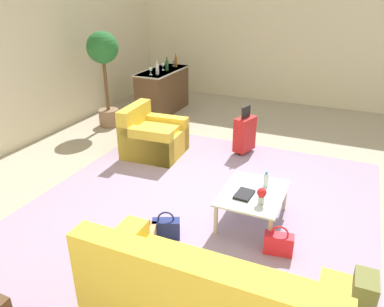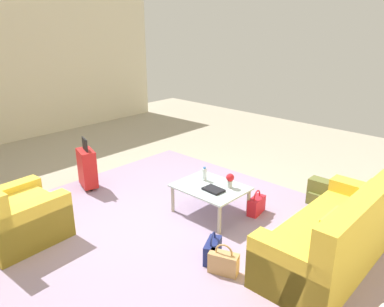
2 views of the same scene
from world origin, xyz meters
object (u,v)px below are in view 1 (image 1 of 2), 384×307
at_px(flower_vase, 262,195).
at_px(suitcase_red, 245,134).
at_px(potted_ficus, 104,63).
at_px(wine_bottle_amber, 176,62).
at_px(handbag_tan, 149,237).
at_px(wine_bottle_green, 167,65).
at_px(handbag_navy, 166,228).
at_px(wine_glass_right_of_centre, 174,61).
at_px(wine_glass_left_of_centre, 163,65).
at_px(water_bottle, 266,180).
at_px(wine_bottle_clear, 157,69).
at_px(coffee_table_book, 244,194).
at_px(handbag_red, 278,243).
at_px(bar_console, 163,91).
at_px(backpack_olive, 362,295).
at_px(wine_glass_leftmost, 150,70).
at_px(armchair, 151,138).
at_px(coffee_table, 253,196).
at_px(couch, 206,307).

relative_size(flower_vase, suitcase_red, 0.24).
bearing_deg(potted_ficus, wine_bottle_amber, -22.49).
height_order(suitcase_red, handbag_tan, suitcase_red).
relative_size(wine_bottle_green, handbag_navy, 0.84).
bearing_deg(wine_glass_right_of_centre, wine_glass_left_of_centre, 179.18).
distance_m(water_bottle, wine_bottle_clear, 4.24).
distance_m(coffee_table_book, wine_bottle_amber, 5.04).
height_order(flower_vase, suitcase_red, suitcase_red).
relative_size(water_bottle, potted_ficus, 0.11).
distance_m(suitcase_red, handbag_tan, 2.99).
bearing_deg(handbag_red, suitcase_red, 24.64).
distance_m(bar_console, handbag_tan, 4.99).
xyz_separation_m(wine_bottle_clear, backpack_olive, (-4.06, -4.27, -0.89)).
relative_size(wine_glass_leftmost, backpack_olive, 0.39).
relative_size(armchair, wine_bottle_amber, 3.31).
distance_m(wine_glass_left_of_centre, wine_bottle_amber, 0.46).
relative_size(coffee_table_book, handbag_navy, 0.78).
relative_size(backpack_olive, potted_ficus, 0.21).
bearing_deg(wine_bottle_green, handbag_tan, -155.30).
bearing_deg(handbag_red, backpack_olive, -121.32).
distance_m(water_bottle, wine_bottle_green, 4.55).
bearing_deg(coffee_table, wine_bottle_clear, 44.25).
relative_size(coffee_table, handbag_red, 2.65).
bearing_deg(water_bottle, bar_console, 44.12).
xyz_separation_m(coffee_table, wine_glass_left_of_centre, (3.50, 3.07, 0.71)).
xyz_separation_m(armchair, wine_glass_right_of_centre, (2.72, 0.90, 0.78)).
bearing_deg(wine_bottle_green, coffee_table_book, -141.33).
bearing_deg(couch, wine_bottle_amber, 28.16).
distance_m(coffee_table_book, handbag_navy, 1.01).
distance_m(couch, handbag_tan, 1.33).
height_order(coffee_table, wine_bottle_amber, wine_bottle_amber).
xyz_separation_m(handbag_navy, backpack_olive, (-0.26, -2.11, 0.06)).
relative_size(bar_console, handbag_tan, 4.24).
distance_m(wine_bottle_green, handbag_red, 5.33).
bearing_deg(wine_glass_right_of_centre, coffee_table_book, -144.17).
height_order(wine_bottle_clear, backpack_olive, wine_bottle_clear).
height_order(flower_vase, wine_bottle_clear, wine_bottle_clear).
bearing_deg(wine_glass_left_of_centre, wine_glass_right_of_centre, -0.82).
xyz_separation_m(bar_console, wine_bottle_amber, (0.45, -0.12, 0.59)).
height_order(armchair, coffee_table_book, armchair).
distance_m(armchair, bar_console, 2.40).
height_order(wine_bottle_amber, handbag_tan, wine_bottle_amber).
xyz_separation_m(wine_bottle_amber, handbag_red, (-4.43, -3.41, -0.96)).
height_order(couch, handbag_navy, couch).
xyz_separation_m(suitcase_red, handbag_tan, (-2.97, 0.22, -0.23)).
distance_m(wine_bottle_clear, potted_ficus, 1.14).
distance_m(wine_bottle_clear, handbag_tan, 4.62).
bearing_deg(handbag_navy, couch, -138.92).
height_order(flower_vase, wine_glass_left_of_centre, wine_glass_left_of_centre).
bearing_deg(wine_bottle_amber, flower_vase, -143.15).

